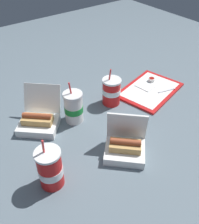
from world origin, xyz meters
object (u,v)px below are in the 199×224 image
at_px(plastic_fork, 167,90).
at_px(soda_cup_back, 74,107).
at_px(ketchup_cup, 152,80).
at_px(clamshell_hotdog_right, 125,147).
at_px(clamshell_hotdog_front, 39,120).
at_px(soda_cup_right, 50,169).
at_px(food_tray, 150,90).
at_px(soda_cup_center, 111,91).

height_order(plastic_fork, soda_cup_back, soda_cup_back).
bearing_deg(ketchup_cup, clamshell_hotdog_right, 32.91).
bearing_deg(clamshell_hotdog_front, soda_cup_right, 71.77).
bearing_deg(soda_cup_right, soda_cup_back, -135.49).
bearing_deg(clamshell_hotdog_right, plastic_fork, -158.00).
height_order(food_tray, soda_cup_right, soda_cup_right).
bearing_deg(plastic_fork, clamshell_hotdog_front, 1.27).
bearing_deg(soda_cup_center, soda_cup_right, 27.65).
height_order(soda_cup_center, soda_cup_right, soda_cup_right).
xyz_separation_m(clamshell_hotdog_front, soda_cup_back, (-0.16, 0.06, 0.04)).
bearing_deg(food_tray, clamshell_hotdog_right, 31.97).
bearing_deg(clamshell_hotdog_right, soda_cup_back, -80.57).
bearing_deg(soda_cup_back, clamshell_hotdog_front, -20.02).
bearing_deg(soda_cup_right, plastic_fork, -169.85).
bearing_deg(clamshell_hotdog_right, clamshell_hotdog_front, -60.38).
bearing_deg(clamshell_hotdog_right, soda_cup_right, -9.77).
relative_size(food_tray, clamshell_hotdog_front, 1.50).
xyz_separation_m(plastic_fork, soda_cup_back, (0.56, -0.12, 0.06)).
relative_size(clamshell_hotdog_right, soda_cup_back, 1.02).
relative_size(ketchup_cup, soda_cup_center, 0.19).
bearing_deg(clamshell_hotdog_right, food_tray, -148.03).
xyz_separation_m(plastic_fork, soda_cup_center, (0.32, -0.12, 0.06)).
bearing_deg(ketchup_cup, soda_cup_back, 0.58).
bearing_deg(clamshell_hotdog_front, ketchup_cup, 175.74).
bearing_deg(ketchup_cup, soda_cup_right, 18.12).
bearing_deg(soda_cup_right, soda_cup_center, -152.35).
bearing_deg(food_tray, plastic_fork, 133.72).
bearing_deg(clamshell_hotdog_front, soda_cup_back, 159.98).
distance_m(soda_cup_center, soda_cup_back, 0.24).
bearing_deg(ketchup_cup, soda_cup_center, 0.82).
distance_m(ketchup_cup, soda_cup_right, 0.88).
relative_size(plastic_fork, soda_cup_center, 0.53).
distance_m(ketchup_cup, clamshell_hotdog_front, 0.73).
xyz_separation_m(clamshell_hotdog_front, soda_cup_right, (0.11, 0.33, 0.05)).
xyz_separation_m(food_tray, clamshell_hotdog_front, (0.66, -0.11, 0.03)).
bearing_deg(clamshell_hotdog_front, food_tray, 170.75).
relative_size(clamshell_hotdog_front, soda_cup_center, 1.34).
bearing_deg(food_tray, soda_cup_center, -10.82).
distance_m(plastic_fork, clamshell_hotdog_right, 0.55).
xyz_separation_m(plastic_fork, soda_cup_right, (0.83, 0.15, 0.07)).
height_order(soda_cup_center, soda_cup_back, soda_cup_back).
xyz_separation_m(clamshell_hotdog_right, soda_cup_right, (0.33, -0.06, 0.04)).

